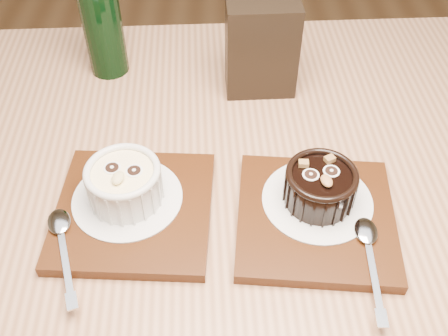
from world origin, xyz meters
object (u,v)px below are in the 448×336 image
object	(u,v)px
table	(218,242)
condiment_stand	(261,48)
tray_left	(134,210)
ramekin_white	(124,182)
tray_right	(315,218)
ramekin_dark	(320,185)
green_bottle	(102,21)

from	to	relation	value
table	condiment_stand	distance (m)	0.28
table	tray_left	distance (m)	0.14
tray_left	ramekin_white	world-z (taller)	ramekin_white
ramekin_white	tray_right	world-z (taller)	ramekin_white
ramekin_dark	green_bottle	size ratio (longest dim) A/B	0.38
green_bottle	tray_left	bearing A→B (deg)	-76.74
tray_left	tray_right	size ratio (longest dim) A/B	1.00
condiment_stand	ramekin_dark	bearing A→B (deg)	-77.09
condiment_stand	green_bottle	xyz separation A→B (m)	(-0.23, 0.05, 0.01)
table	tray_left	xyz separation A→B (m)	(-0.10, -0.02, 0.10)
condiment_stand	green_bottle	bearing A→B (deg)	167.94
tray_right	green_bottle	world-z (taller)	green_bottle
table	condiment_stand	size ratio (longest dim) A/B	8.80
tray_right	condiment_stand	world-z (taller)	condiment_stand
tray_right	condiment_stand	bearing A→B (deg)	101.16
tray_right	ramekin_dark	bearing A→B (deg)	79.78
table	green_bottle	world-z (taller)	green_bottle
table	ramekin_dark	bearing A→B (deg)	-8.15
tray_right	green_bottle	distance (m)	0.42
ramekin_white	tray_right	size ratio (longest dim) A/B	0.48
tray_left	ramekin_dark	size ratio (longest dim) A/B	2.18
ramekin_dark	ramekin_white	bearing A→B (deg)	166.20
ramekin_white	table	bearing A→B (deg)	16.74
tray_right	ramekin_dark	world-z (taller)	ramekin_dark
green_bottle	table	bearing A→B (deg)	-58.24
green_bottle	condiment_stand	bearing A→B (deg)	-12.06
ramekin_white	condiment_stand	bearing A→B (deg)	64.36
green_bottle	ramekin_dark	bearing A→B (deg)	-45.10
condiment_stand	table	bearing A→B (deg)	-106.29
tray_right	ramekin_white	bearing A→B (deg)	173.31
tray_left	green_bottle	bearing A→B (deg)	103.26
ramekin_white	ramekin_dark	distance (m)	0.22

